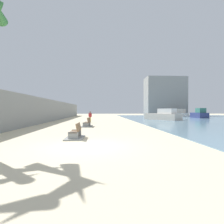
# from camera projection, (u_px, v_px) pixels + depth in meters

# --- Properties ---
(ground_plane) EXTENTS (120.00, 120.00, 0.00)m
(ground_plane) POSITION_uv_depth(u_px,v_px,m) (96.00, 122.00, 27.09)
(ground_plane) COLOR beige
(seawall) EXTENTS (0.80, 64.00, 3.45)m
(seawall) POSITION_uv_depth(u_px,v_px,m) (45.00, 111.00, 26.63)
(seawall) COLOR gray
(seawall) RESTS_ON ground
(bench_near) EXTENTS (1.13, 2.11, 0.98)m
(bench_near) POSITION_uv_depth(u_px,v_px,m) (75.00, 135.00, 11.62)
(bench_near) COLOR gray
(bench_near) RESTS_ON ground
(bench_far) EXTENTS (1.27, 2.19, 0.98)m
(bench_far) POSITION_uv_depth(u_px,v_px,m) (87.00, 124.00, 19.76)
(bench_far) COLOR gray
(bench_far) RESTS_ON ground
(person_walking) EXTENTS (0.47, 0.31, 1.62)m
(person_walking) POSITION_uv_depth(u_px,v_px,m) (90.00, 116.00, 25.87)
(person_walking) COLOR gold
(person_walking) RESTS_ON ground
(boat_outer) EXTENTS (5.34, 6.88, 2.08)m
(boat_outer) POSITION_uv_depth(u_px,v_px,m) (177.00, 114.00, 50.20)
(boat_outer) COLOR white
(boat_outer) RESTS_ON water_bay
(boat_distant) EXTENTS (5.63, 6.99, 2.04)m
(boat_distant) POSITION_uv_depth(u_px,v_px,m) (163.00, 116.00, 33.09)
(boat_distant) COLOR beige
(boat_distant) RESTS_ON water_bay
(boat_nearest) EXTENTS (2.36, 5.16, 2.20)m
(boat_nearest) POSITION_uv_depth(u_px,v_px,m) (199.00, 114.00, 41.00)
(boat_nearest) COLOR navy
(boat_nearest) RESTS_ON water_bay
(harbor_building) EXTENTS (12.00, 6.00, 11.86)m
(harbor_building) POSITION_uv_depth(u_px,v_px,m) (165.00, 97.00, 56.20)
(harbor_building) COLOR gray
(harbor_building) RESTS_ON ground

